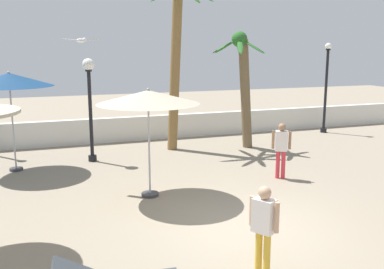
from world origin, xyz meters
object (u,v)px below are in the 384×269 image
(lamp_post_2, at_px, (90,95))
(guest_1, at_px, (264,223))
(patio_umbrella_0, at_px, (148,98))
(seagull_0, at_px, (81,40))
(palm_tree_0, at_px, (177,48))
(lamp_post_0, at_px, (326,86))
(patio_umbrella_1, at_px, (9,80))
(palm_tree_1, at_px, (243,77))
(guest_0, at_px, (281,145))

(lamp_post_2, distance_m, guest_1, 9.04)
(patio_umbrella_0, xyz_separation_m, seagull_0, (-1.42, 1.45, 1.42))
(patio_umbrella_0, xyz_separation_m, guest_1, (0.75, -4.65, -1.61))
(palm_tree_0, bearing_deg, lamp_post_0, 7.00)
(patio_umbrella_1, height_order, lamp_post_0, lamp_post_0)
(seagull_0, bearing_deg, palm_tree_1, 24.71)
(palm_tree_1, relative_size, guest_1, 2.76)
(patio_umbrella_1, relative_size, lamp_post_0, 0.78)
(palm_tree_1, xyz_separation_m, seagull_0, (-6.17, -2.84, 1.28))
(guest_0, bearing_deg, patio_umbrella_0, -176.68)
(patio_umbrella_1, xyz_separation_m, lamp_post_2, (2.41, 0.37, -0.58))
(guest_0, height_order, guest_1, guest_0)
(palm_tree_0, distance_m, lamp_post_0, 7.49)
(palm_tree_0, bearing_deg, patio_umbrella_0, -115.50)
(palm_tree_1, relative_size, lamp_post_0, 1.10)
(lamp_post_2, bearing_deg, patio_umbrella_1, -171.23)
(patio_umbrella_0, relative_size, guest_0, 1.71)
(palm_tree_1, bearing_deg, guest_0, -100.27)
(patio_umbrella_0, height_order, patio_umbrella_1, patio_umbrella_1)
(patio_umbrella_0, relative_size, patio_umbrella_1, 0.91)
(patio_umbrella_0, xyz_separation_m, lamp_post_2, (-0.95, 4.13, -0.32))
(palm_tree_1, bearing_deg, palm_tree_0, 165.45)
(patio_umbrella_0, relative_size, lamp_post_0, 0.71)
(patio_umbrella_1, distance_m, palm_tree_0, 5.90)
(patio_umbrella_0, relative_size, palm_tree_1, 0.64)
(palm_tree_0, bearing_deg, guest_0, -70.40)
(patio_umbrella_0, xyz_separation_m, palm_tree_1, (4.75, 4.29, 0.15))
(palm_tree_1, height_order, guest_0, palm_tree_1)
(patio_umbrella_1, relative_size, guest_0, 1.88)
(lamp_post_2, bearing_deg, guest_0, -38.15)
(lamp_post_2, height_order, seagull_0, seagull_0)
(lamp_post_2, relative_size, seagull_0, 3.61)
(patio_umbrella_1, xyz_separation_m, guest_0, (7.38, -3.53, -1.83))
(guest_1, bearing_deg, palm_tree_1, 65.92)
(lamp_post_0, xyz_separation_m, guest_0, (-5.58, -5.58, -1.12))
(palm_tree_0, xyz_separation_m, lamp_post_2, (-3.30, -0.78, -1.52))
(patio_umbrella_1, distance_m, lamp_post_2, 2.51)
(patio_umbrella_1, bearing_deg, guest_0, -25.57)
(guest_0, xyz_separation_m, guest_1, (-3.26, -4.88, -0.04))
(palm_tree_1, distance_m, guest_0, 4.47)
(lamp_post_2, distance_m, seagull_0, 3.23)
(seagull_0, bearing_deg, patio_umbrella_0, -45.67)
(patio_umbrella_1, relative_size, lamp_post_2, 0.90)
(guest_0, distance_m, seagull_0, 6.32)
(patio_umbrella_1, height_order, palm_tree_1, palm_tree_1)
(patio_umbrella_0, relative_size, seagull_0, 2.94)
(lamp_post_0, bearing_deg, patio_umbrella_0, -148.82)
(palm_tree_0, height_order, lamp_post_2, palm_tree_0)
(palm_tree_0, relative_size, lamp_post_0, 1.55)
(patio_umbrella_0, distance_m, seagull_0, 2.48)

